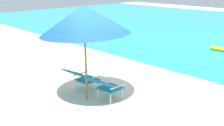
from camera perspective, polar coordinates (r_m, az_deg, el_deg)
The scene contains 4 objects.
ground_plane at distance 10.16m, azimuth 14.96°, elevation 0.19°, with size 40.00×40.00×0.00m, color beige.
lounge_chair_left at distance 7.20m, azimuth -6.34°, elevation -2.97°, with size 0.56×0.89×0.68m.
lounge_chair_right at distance 6.60m, azimuth -1.47°, elevation -4.78°, with size 0.56×0.89×0.68m.
beach_umbrella_center at distance 6.29m, azimuth -5.87°, elevation 9.16°, with size 2.62×2.60×2.39m.
Camera 1 is at (4.93, -4.41, 2.88)m, focal length 43.07 mm.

